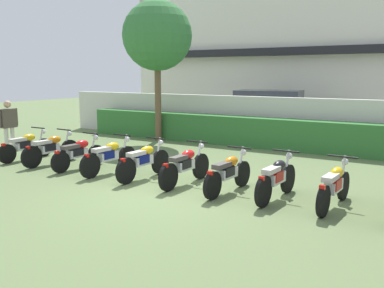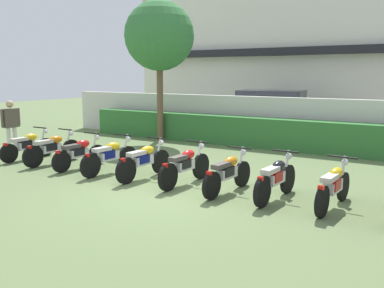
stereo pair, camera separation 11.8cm
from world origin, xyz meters
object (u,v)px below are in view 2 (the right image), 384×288
at_px(motorcycle_in_row_8, 333,186).
at_px(motorcycle_in_row_1, 52,148).
at_px(motorcycle_in_row_0, 27,145).
at_px(inspector_person, 11,122).
at_px(tree_near_inspector, 159,36).
at_px(motorcycle_in_row_7, 276,178).
at_px(parked_car, 274,113).
at_px(motorcycle_in_row_4, 144,161).
at_px(motorcycle_in_row_6, 228,173).
at_px(motorcycle_in_row_2, 79,153).
at_px(motorcycle_in_row_5, 185,166).
at_px(motorcycle_in_row_3, 110,156).

bearing_deg(motorcycle_in_row_8, motorcycle_in_row_1, 94.38).
xyz_separation_m(motorcycle_in_row_0, inspector_person, (-1.28, 0.38, 0.59)).
relative_size(tree_near_inspector, motorcycle_in_row_1, 2.75).
bearing_deg(motorcycle_in_row_7, parked_car, 24.74).
xyz_separation_m(parked_car, motorcycle_in_row_7, (3.53, -9.10, -0.48)).
xyz_separation_m(motorcycle_in_row_4, motorcycle_in_row_6, (2.34, -0.04, -0.01)).
xyz_separation_m(motorcycle_in_row_2, motorcycle_in_row_7, (5.64, 0.05, 0.02)).
height_order(motorcycle_in_row_8, inspector_person, inspector_person).
distance_m(motorcycle_in_row_1, motorcycle_in_row_7, 6.75).
bearing_deg(parked_car, tree_near_inspector, -137.61).
relative_size(parked_car, tree_near_inspector, 0.88).
relative_size(parked_car, motorcycle_in_row_2, 2.58).
relative_size(motorcycle_in_row_1, motorcycle_in_row_4, 1.00).
height_order(motorcycle_in_row_2, motorcycle_in_row_5, motorcycle_in_row_5).
bearing_deg(motorcycle_in_row_2, inspector_person, 85.75).
distance_m(motorcycle_in_row_5, motorcycle_in_row_7, 2.24).
bearing_deg(parked_car, motorcycle_in_row_6, -83.03).
xyz_separation_m(motorcycle_in_row_1, motorcycle_in_row_2, (1.11, -0.01, -0.02)).
height_order(motorcycle_in_row_3, motorcycle_in_row_7, motorcycle_in_row_7).
bearing_deg(parked_car, motorcycle_in_row_0, -123.74).
relative_size(tree_near_inspector, motorcycle_in_row_3, 2.70).
bearing_deg(inspector_person, motorcycle_in_row_3, -4.88).
bearing_deg(motorcycle_in_row_8, motorcycle_in_row_0, 94.05).
height_order(motorcycle_in_row_2, inspector_person, inspector_person).
distance_m(motorcycle_in_row_0, motorcycle_in_row_3, 3.36).
distance_m(motorcycle_in_row_1, inspector_person, 2.55).
height_order(motorcycle_in_row_0, motorcycle_in_row_3, motorcycle_in_row_3).
relative_size(parked_car, motorcycle_in_row_7, 2.52).
bearing_deg(motorcycle_in_row_6, tree_near_inspector, 51.19).
bearing_deg(motorcycle_in_row_7, tree_near_inspector, 55.75).
bearing_deg(motorcycle_in_row_6, parked_car, 19.19).
height_order(motorcycle_in_row_6, motorcycle_in_row_7, motorcycle_in_row_7).
relative_size(motorcycle_in_row_3, motorcycle_in_row_8, 1.05).
xyz_separation_m(parked_car, tree_near_inspector, (-3.20, -3.88, 3.05)).
distance_m(motorcycle_in_row_4, motorcycle_in_row_7, 3.42).
bearing_deg(inspector_person, motorcycle_in_row_7, -2.36).
bearing_deg(motorcycle_in_row_4, motorcycle_in_row_8, -86.10).
xyz_separation_m(motorcycle_in_row_8, inspector_person, (-10.34, 0.33, 0.59)).
relative_size(motorcycle_in_row_1, motorcycle_in_row_3, 0.98).
relative_size(motorcycle_in_row_2, inspector_person, 1.05).
bearing_deg(motorcycle_in_row_3, tree_near_inspector, 25.15).
bearing_deg(motorcycle_in_row_0, tree_near_inspector, -12.55).
height_order(motorcycle_in_row_1, motorcycle_in_row_6, motorcycle_in_row_1).
xyz_separation_m(motorcycle_in_row_5, inspector_person, (-6.95, 0.34, 0.58)).
distance_m(tree_near_inspector, motorcycle_in_row_6, 8.51).
xyz_separation_m(motorcycle_in_row_3, inspector_person, (-4.64, 0.40, 0.58)).
bearing_deg(motorcycle_in_row_8, motorcycle_in_row_7, 96.22).
bearing_deg(motorcycle_in_row_7, motorcycle_in_row_8, -83.97).
relative_size(tree_near_inspector, motorcycle_in_row_0, 2.84).
bearing_deg(motorcycle_in_row_4, motorcycle_in_row_6, -87.89).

